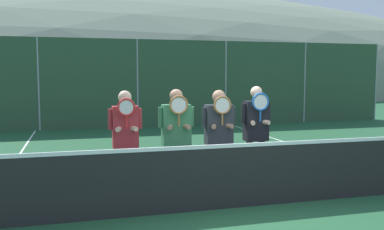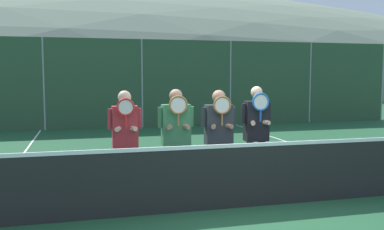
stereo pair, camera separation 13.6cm
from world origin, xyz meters
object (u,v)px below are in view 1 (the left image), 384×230
object	(u,v)px
player_center_left	(176,133)
player_center_right	(219,132)
player_leftmost	(125,136)
car_center	(194,100)
car_left_of_center	(76,100)
player_rightmost	(256,130)

from	to	relation	value
player_center_left	player_center_right	world-z (taller)	player_center_left
player_leftmost	player_center_left	distance (m)	0.83
player_center_left	car_center	world-z (taller)	player_center_left
player_center_left	car_left_of_center	distance (m)	12.51
player_center_right	player_rightmost	distance (m)	0.70
player_leftmost	player_center_right	xyz separation A→B (m)	(1.57, -0.06, 0.02)
player_center_left	player_center_right	xyz separation A→B (m)	(0.74, -0.00, -0.01)
player_leftmost	player_center_left	bearing A→B (deg)	-3.90
player_rightmost	car_center	xyz separation A→B (m)	(2.30, 12.05, -0.21)
car_left_of_center	player_center_right	bearing A→B (deg)	-79.61
player_rightmost	car_center	distance (m)	12.27
player_center_right	player_leftmost	bearing A→B (deg)	177.75
car_left_of_center	car_center	size ratio (longest dim) A/B	0.92
player_leftmost	car_left_of_center	world-z (taller)	car_left_of_center
player_leftmost	player_center_right	world-z (taller)	player_leftmost
player_leftmost	car_left_of_center	distance (m)	12.38
player_leftmost	player_rightmost	world-z (taller)	player_rightmost
player_leftmost	car_left_of_center	bearing A→B (deg)	93.26
car_center	player_rightmost	bearing A→B (deg)	-100.79
car_left_of_center	player_leftmost	bearing A→B (deg)	-86.74
car_left_of_center	car_center	xyz separation A→B (m)	(5.27, -0.34, -0.06)
player_rightmost	car_left_of_center	xyz separation A→B (m)	(-2.98, 12.39, -0.15)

